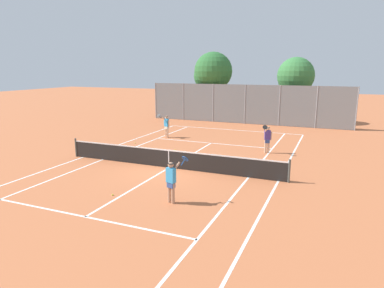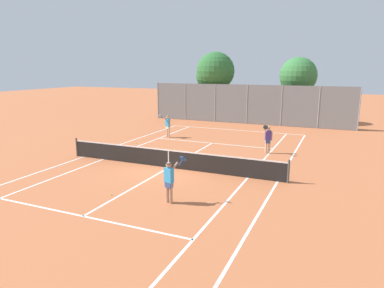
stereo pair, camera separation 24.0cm
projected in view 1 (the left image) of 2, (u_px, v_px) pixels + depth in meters
ground_plane at (169, 168)px, 17.48m from camera, size 120.00×120.00×0.00m
court_line_markings at (169, 168)px, 17.48m from camera, size 11.10×23.90×0.01m
tennis_net at (169, 158)px, 17.37m from camera, size 12.00×0.10×1.07m
player_near_side at (171, 179)px, 12.75m from camera, size 0.80×0.71×1.77m
player_far_left at (166, 125)px, 24.97m from camera, size 0.82×0.70×1.77m
player_far_right at (267, 138)px, 20.34m from camera, size 0.47×0.88×1.77m
loose_tennis_ball_0 at (135, 143)px, 23.12m from camera, size 0.07×0.07×0.07m
loose_tennis_ball_2 at (113, 195)px, 13.68m from camera, size 0.07×0.07×0.07m
loose_tennis_ball_3 at (175, 150)px, 21.17m from camera, size 0.07×0.07×0.07m
back_fence at (245, 104)px, 31.02m from camera, size 18.49×0.08×3.56m
tree_behind_left at (212, 73)px, 33.42m from camera, size 3.73×3.72×6.55m
tree_behind_right at (295, 77)px, 31.46m from camera, size 3.37×3.37×5.99m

